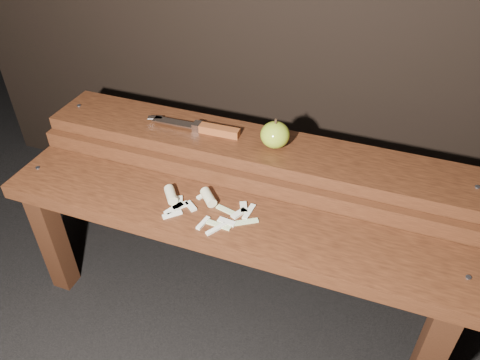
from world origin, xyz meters
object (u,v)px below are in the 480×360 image
(bench_rear_tier, at_px, (253,168))
(knife, at_px, (207,129))
(bench_front_tier, at_px, (223,238))
(apple, at_px, (275,135))

(bench_rear_tier, distance_m, knife, 0.17)
(bench_front_tier, xyz_separation_m, apple, (0.06, 0.23, 0.18))
(apple, xyz_separation_m, knife, (-0.19, 0.00, -0.02))
(bench_front_tier, xyz_separation_m, bench_rear_tier, (0.00, 0.23, 0.06))
(apple, distance_m, knife, 0.20)
(bench_rear_tier, xyz_separation_m, knife, (-0.14, 0.01, 0.10))
(bench_front_tier, distance_m, bench_rear_tier, 0.23)
(bench_front_tier, relative_size, apple, 14.63)
(apple, bearing_deg, bench_rear_tier, -175.69)
(knife, bearing_deg, bench_rear_tier, -2.31)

